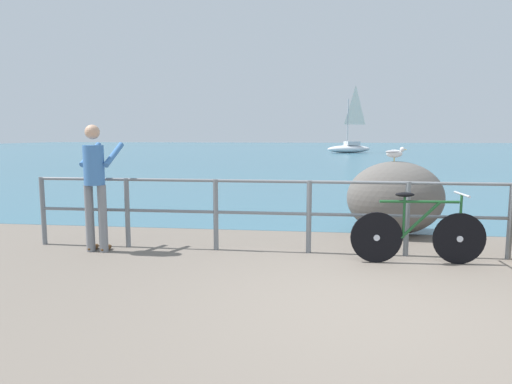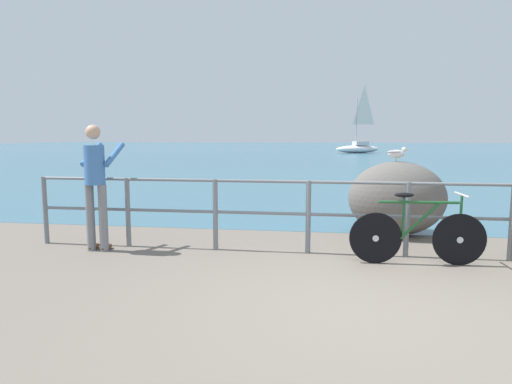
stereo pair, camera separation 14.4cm
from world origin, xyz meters
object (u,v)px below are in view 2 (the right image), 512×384
bicycle (418,234)px  breakwater_boulder_main (397,198)px  person_at_railing (96,181)px  seagull (396,153)px  sailboat (358,145)px

bicycle → breakwater_boulder_main: 1.74m
person_at_railing → seagull: 4.65m
breakwater_boulder_main → sailboat: (2.06, 34.56, 0.10)m
breakwater_boulder_main → seagull: bearing=-172.3°
bicycle → sailboat: bearing=83.4°
bicycle → breakwater_boulder_main: size_ratio=1.08×
breakwater_boulder_main → sailboat: sailboat is taller
person_at_railing → sailboat: 36.78m
person_at_railing → breakwater_boulder_main: (4.37, 1.66, -0.39)m
bicycle → sailboat: 36.35m
breakwater_boulder_main → sailboat: size_ratio=0.26×
bicycle → seagull: bearing=87.4°
person_at_railing → sailboat: (6.43, 36.22, -0.28)m
seagull → sailboat: sailboat is taller
bicycle → breakwater_boulder_main: breakwater_boulder_main is taller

